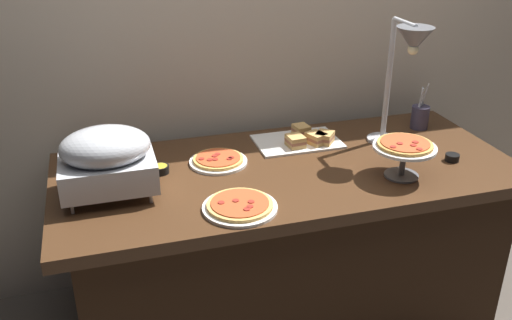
{
  "coord_description": "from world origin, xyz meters",
  "views": [
    {
      "loc": [
        -0.72,
        -1.97,
        1.78
      ],
      "look_at": [
        -0.14,
        0.0,
        0.81
      ],
      "focal_mm": 39.44,
      "sensor_mm": 36.0,
      "label": 1
    }
  ],
  "objects_px": {
    "sauce_cup_near": "(452,157)",
    "sauce_cup_far": "(160,169)",
    "pizza_plate_raised_stand": "(404,149)",
    "utensil_holder": "(420,117)",
    "heat_lamp": "(408,53)",
    "pizza_plate_front": "(218,160)",
    "sandwich_platter": "(304,139)",
    "chafing_dish": "(107,158)",
    "pizza_plate_center": "(240,206)"
  },
  "relations": [
    {
      "from": "pizza_plate_front",
      "to": "sauce_cup_far",
      "type": "height_order",
      "value": "same"
    },
    {
      "from": "heat_lamp",
      "to": "pizza_plate_front",
      "type": "bearing_deg",
      "value": 172.1
    },
    {
      "from": "chafing_dish",
      "to": "pizza_plate_front",
      "type": "bearing_deg",
      "value": 18.3
    },
    {
      "from": "sauce_cup_near",
      "to": "utensil_holder",
      "type": "distance_m",
      "value": 0.38
    },
    {
      "from": "sauce_cup_near",
      "to": "sauce_cup_far",
      "type": "bearing_deg",
      "value": 168.89
    },
    {
      "from": "heat_lamp",
      "to": "sauce_cup_near",
      "type": "height_order",
      "value": "heat_lamp"
    },
    {
      "from": "sauce_cup_far",
      "to": "utensil_holder",
      "type": "distance_m",
      "value": 1.27
    },
    {
      "from": "sauce_cup_far",
      "to": "utensil_holder",
      "type": "xyz_separation_m",
      "value": [
        1.26,
        0.13,
        0.04
      ]
    },
    {
      "from": "sauce_cup_near",
      "to": "sauce_cup_far",
      "type": "xyz_separation_m",
      "value": [
        -1.2,
        0.24,
        0.0
      ]
    },
    {
      "from": "pizza_plate_front",
      "to": "sauce_cup_near",
      "type": "bearing_deg",
      "value": -15.13
    },
    {
      "from": "pizza_plate_front",
      "to": "sandwich_platter",
      "type": "xyz_separation_m",
      "value": [
        0.42,
        0.09,
        0.01
      ]
    },
    {
      "from": "heat_lamp",
      "to": "pizza_plate_front",
      "type": "relative_size",
      "value": 2.3
    },
    {
      "from": "sandwich_platter",
      "to": "sauce_cup_far",
      "type": "relative_size",
      "value": 5.32
    },
    {
      "from": "heat_lamp",
      "to": "sandwich_platter",
      "type": "relative_size",
      "value": 1.48
    },
    {
      "from": "pizza_plate_front",
      "to": "sauce_cup_far",
      "type": "xyz_separation_m",
      "value": [
        -0.25,
        -0.02,
        0.0
      ]
    },
    {
      "from": "utensil_holder",
      "to": "sauce_cup_far",
      "type": "bearing_deg",
      "value": -173.96
    },
    {
      "from": "heat_lamp",
      "to": "utensil_holder",
      "type": "height_order",
      "value": "heat_lamp"
    },
    {
      "from": "pizza_plate_raised_stand",
      "to": "sauce_cup_near",
      "type": "distance_m",
      "value": 0.3
    },
    {
      "from": "sauce_cup_near",
      "to": "sauce_cup_far",
      "type": "distance_m",
      "value": 1.22
    },
    {
      "from": "pizza_plate_raised_stand",
      "to": "sandwich_platter",
      "type": "distance_m",
      "value": 0.5
    },
    {
      "from": "chafing_dish",
      "to": "pizza_plate_front",
      "type": "xyz_separation_m",
      "value": [
        0.45,
        0.15,
        -0.14
      ]
    },
    {
      "from": "sandwich_platter",
      "to": "chafing_dish",
      "type": "bearing_deg",
      "value": -164.49
    },
    {
      "from": "heat_lamp",
      "to": "sandwich_platter",
      "type": "bearing_deg",
      "value": 150.88
    },
    {
      "from": "pizza_plate_raised_stand",
      "to": "utensil_holder",
      "type": "xyz_separation_m",
      "value": [
        0.34,
        0.44,
        -0.06
      ]
    },
    {
      "from": "pizza_plate_front",
      "to": "pizza_plate_raised_stand",
      "type": "distance_m",
      "value": 0.76
    },
    {
      "from": "chafing_dish",
      "to": "utensil_holder",
      "type": "height_order",
      "value": "chafing_dish"
    },
    {
      "from": "pizza_plate_front",
      "to": "sandwich_platter",
      "type": "height_order",
      "value": "sandwich_platter"
    },
    {
      "from": "pizza_plate_raised_stand",
      "to": "sandwich_platter",
      "type": "height_order",
      "value": "pizza_plate_raised_stand"
    },
    {
      "from": "sauce_cup_near",
      "to": "utensil_holder",
      "type": "relative_size",
      "value": 0.27
    },
    {
      "from": "sauce_cup_far",
      "to": "utensil_holder",
      "type": "height_order",
      "value": "utensil_holder"
    },
    {
      "from": "pizza_plate_front",
      "to": "utensil_holder",
      "type": "height_order",
      "value": "utensil_holder"
    },
    {
      "from": "pizza_plate_raised_stand",
      "to": "sandwich_platter",
      "type": "relative_size",
      "value": 0.66
    },
    {
      "from": "pizza_plate_raised_stand",
      "to": "sauce_cup_near",
      "type": "height_order",
      "value": "pizza_plate_raised_stand"
    },
    {
      "from": "sandwich_platter",
      "to": "heat_lamp",
      "type": "bearing_deg",
      "value": -29.12
    },
    {
      "from": "heat_lamp",
      "to": "pizza_plate_raised_stand",
      "type": "distance_m",
      "value": 0.4
    },
    {
      "from": "sauce_cup_near",
      "to": "utensil_holder",
      "type": "bearing_deg",
      "value": 80.21
    },
    {
      "from": "chafing_dish",
      "to": "pizza_plate_raised_stand",
      "type": "distance_m",
      "value": 1.14
    },
    {
      "from": "pizza_plate_front",
      "to": "utensil_holder",
      "type": "xyz_separation_m",
      "value": [
        1.02,
        0.11,
        0.05
      ]
    },
    {
      "from": "pizza_plate_raised_stand",
      "to": "utensil_holder",
      "type": "relative_size",
      "value": 1.12
    },
    {
      "from": "heat_lamp",
      "to": "sauce_cup_near",
      "type": "relative_size",
      "value": 9.5
    },
    {
      "from": "sandwich_platter",
      "to": "utensil_holder",
      "type": "xyz_separation_m",
      "value": [
        0.6,
        0.02,
        0.04
      ]
    },
    {
      "from": "pizza_plate_center",
      "to": "sauce_cup_near",
      "type": "relative_size",
      "value": 4.59
    },
    {
      "from": "chafing_dish",
      "to": "sandwich_platter",
      "type": "xyz_separation_m",
      "value": [
        0.87,
        0.24,
        -0.13
      ]
    },
    {
      "from": "pizza_plate_raised_stand",
      "to": "utensil_holder",
      "type": "height_order",
      "value": "utensil_holder"
    },
    {
      "from": "pizza_plate_raised_stand",
      "to": "sauce_cup_far",
      "type": "xyz_separation_m",
      "value": [
        -0.92,
        0.3,
        -0.1
      ]
    },
    {
      "from": "pizza_plate_center",
      "to": "sauce_cup_far",
      "type": "xyz_separation_m",
      "value": [
        -0.23,
        0.37,
        0.0
      ]
    },
    {
      "from": "pizza_plate_front",
      "to": "pizza_plate_raised_stand",
      "type": "height_order",
      "value": "pizza_plate_raised_stand"
    },
    {
      "from": "sauce_cup_near",
      "to": "chafing_dish",
      "type": "bearing_deg",
      "value": 175.54
    },
    {
      "from": "pizza_plate_raised_stand",
      "to": "sauce_cup_near",
      "type": "xyz_separation_m",
      "value": [
        0.28,
        0.07,
        -0.1
      ]
    },
    {
      "from": "heat_lamp",
      "to": "pizza_plate_front",
      "type": "xyz_separation_m",
      "value": [
        -0.78,
        0.11,
        -0.43
      ]
    }
  ]
}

